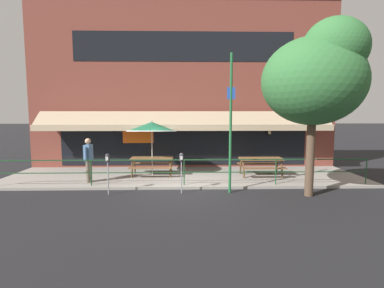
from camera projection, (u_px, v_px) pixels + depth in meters
The scene contains 12 objects.
ground_plane at pixel (184, 190), 10.91m from camera, with size 120.00×120.00×0.00m, color black.
patio_deck at pixel (184, 176), 12.90m from camera, with size 15.00×4.00×0.10m, color gray.
restaurant_building at pixel (184, 84), 14.66m from camera, with size 15.00×1.60×8.42m.
patio_railing at pixel (184, 167), 11.12m from camera, with size 13.84×0.04×0.97m.
picnic_table_left at pixel (152, 161), 12.81m from camera, with size 1.80×1.42×0.76m.
picnic_table_centre at pixel (261, 162), 12.72m from camera, with size 1.80×1.42×0.76m.
patio_umbrella_left at pixel (152, 127), 12.74m from camera, with size 2.14×2.14×2.38m.
pedestrian_walking at pixel (88, 158), 11.58m from camera, with size 0.27×0.62×1.71m.
parking_meter_near at pixel (108, 162), 10.13m from camera, with size 0.15×0.16×1.42m.
parking_meter_far at pixel (181, 161), 10.29m from camera, with size 0.15×0.16×1.42m.
street_sign_pole at pixel (231, 123), 10.24m from camera, with size 0.28×0.09×4.80m.
street_tree_curbside at pixel (317, 75), 9.63m from camera, with size 3.35×3.02×5.74m.
Camera 1 is at (0.02, -10.67, 2.84)m, focal length 28.00 mm.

